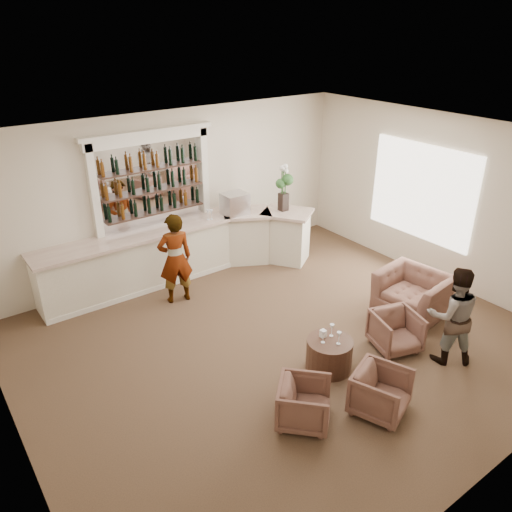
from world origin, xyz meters
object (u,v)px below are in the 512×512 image
at_px(cocktail_table, 329,354).
at_px(espresso_machine, 235,204).
at_px(sommelier, 175,259).
at_px(armchair_left, 304,403).
at_px(armchair_right, 396,331).
at_px(bar_counter, 183,252).
at_px(armchair_center, 381,392).
at_px(flower_vase, 284,185).
at_px(armchair_far, 413,293).
at_px(guest, 453,316).

xyz_separation_m(cocktail_table, espresso_machine, (0.90, 3.86, 1.11)).
height_order(sommelier, armchair_left, sommelier).
relative_size(armchair_left, espresso_machine, 1.35).
bearing_deg(espresso_machine, armchair_right, -84.25).
height_order(bar_counter, armchair_left, bar_counter).
bearing_deg(cocktail_table, armchair_left, -149.19).
relative_size(armchair_center, flower_vase, 0.70).
xyz_separation_m(cocktail_table, armchair_far, (2.34, 0.30, 0.13)).
bearing_deg(flower_vase, armchair_far, -81.06).
distance_m(armchair_far, espresso_machine, 3.96).
height_order(armchair_center, armchair_far, armchair_far).
bearing_deg(armchair_left, guest, -49.86).
bearing_deg(armchair_center, armchair_far, 8.38).
bearing_deg(flower_vase, armchair_right, -99.78).
height_order(bar_counter, guest, guest).
height_order(bar_counter, armchair_right, bar_counter).
distance_m(armchair_right, armchair_far, 1.26).
bearing_deg(guest, armchair_center, 42.48).
height_order(cocktail_table, armchair_far, armchair_far).
distance_m(armchair_left, armchair_far, 3.53).
relative_size(guest, espresso_machine, 3.15).
xyz_separation_m(espresso_machine, flower_vase, (0.95, -0.43, 0.35)).
bearing_deg(armchair_center, espresso_machine, 57.32).
xyz_separation_m(bar_counter, flower_vase, (2.19, -0.51, 1.13)).
relative_size(espresso_machine, flower_vase, 0.50).
distance_m(bar_counter, armchair_far, 4.52).
relative_size(bar_counter, armchair_center, 8.06).
bearing_deg(armchair_far, armchair_left, -82.22).
height_order(armchair_left, flower_vase, flower_vase).
xyz_separation_m(cocktail_table, flower_vase, (1.85, 3.43, 1.46)).
xyz_separation_m(sommelier, espresso_machine, (1.79, 0.68, 0.49)).
bearing_deg(armchair_left, espresso_machine, 22.73).
relative_size(bar_counter, sommelier, 3.28).
bearing_deg(flower_vase, guest, -92.88).
bearing_deg(guest, cocktail_table, 7.60).
distance_m(guest, armchair_center, 1.80).
distance_m(armchair_left, armchair_right, 2.30).
height_order(armchair_left, armchair_center, armchair_center).
relative_size(sommelier, armchair_right, 2.48).
xyz_separation_m(sommelier, armchair_right, (2.10, -3.43, -0.55)).
height_order(bar_counter, flower_vase, flower_vase).
bearing_deg(flower_vase, armchair_center, -113.31).
relative_size(armchair_right, espresso_machine, 1.39).
distance_m(armchair_center, armchair_far, 2.81).
xyz_separation_m(cocktail_table, armchair_center, (-0.09, -1.09, 0.07)).
height_order(armchair_far, flower_vase, flower_vase).
bearing_deg(espresso_machine, armchair_center, -100.01).
relative_size(bar_counter, flower_vase, 5.67).
bearing_deg(armchair_center, sommelier, 79.22).
height_order(armchair_center, espresso_machine, espresso_machine).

